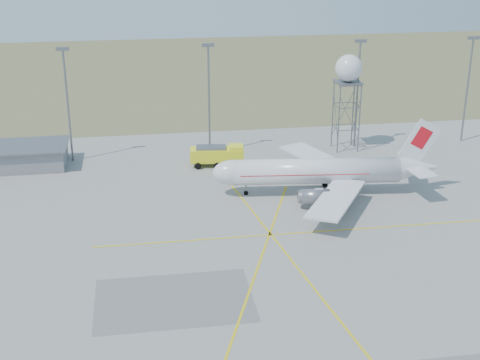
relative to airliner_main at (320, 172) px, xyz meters
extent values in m
cube|color=#5A6336|center=(-4.94, 96.33, -3.71)|extent=(400.00, 120.00, 0.03)
cube|color=gray|center=(-49.94, 20.33, -1.92)|extent=(18.00, 9.00, 3.60)
cube|color=slate|center=(-49.94, 20.33, 0.03)|extent=(19.00, 10.00, 0.30)
cylinder|color=slate|center=(-39.94, 22.33, 6.28)|extent=(0.36, 0.36, 20.00)
cube|color=slate|center=(-39.94, 22.33, 16.48)|extent=(2.20, 0.50, 0.60)
cylinder|color=slate|center=(-14.94, 22.33, 6.28)|extent=(0.36, 0.36, 20.00)
cube|color=slate|center=(-14.94, 22.33, 16.48)|extent=(2.20, 0.50, 0.60)
cylinder|color=slate|center=(13.06, 22.33, 6.28)|extent=(0.36, 0.36, 20.00)
cube|color=slate|center=(13.06, 22.33, 16.48)|extent=(2.20, 0.50, 0.60)
cylinder|color=slate|center=(35.06, 22.33, 6.28)|extent=(0.36, 0.36, 20.00)
cube|color=slate|center=(35.06, 22.33, 16.48)|extent=(2.20, 0.50, 0.60)
cylinder|color=silver|center=(-0.61, 0.06, 0.10)|extent=(26.45, 6.71, 4.03)
ellipsoid|color=silver|center=(-13.63, 1.42, 0.10)|extent=(6.83, 4.67, 4.03)
cube|color=black|center=(-14.83, 1.54, 0.71)|extent=(1.75, 2.36, 0.98)
cone|color=silver|center=(15.41, -1.60, 0.41)|extent=(6.43, 4.63, 4.03)
cube|color=silver|center=(15.41, -1.60, 4.64)|extent=(6.45, 0.97, 7.57)
cube|color=red|center=(15.61, -1.62, 5.34)|extent=(3.49, 0.70, 3.88)
cube|color=silver|center=(15.25, 1.65, 0.91)|extent=(3.78, 5.84, 0.18)
cube|color=silver|center=(14.58, -4.76, 0.91)|extent=(3.78, 5.84, 0.18)
cube|color=silver|center=(1.83, 8.92, -0.90)|extent=(10.07, 16.79, 0.36)
cube|color=silver|center=(-0.04, -9.11, -0.90)|extent=(12.62, 16.23, 0.36)
cylinder|color=slate|center=(-1.01, 5.98, -1.81)|extent=(4.45, 2.74, 2.32)
cylinder|color=slate|center=(-2.21, -5.64, -1.81)|extent=(4.45, 2.74, 2.32)
cube|color=red|center=(-2.61, 0.27, 0.21)|extent=(20.45, 6.13, 0.12)
cylinder|color=black|center=(-11.63, 1.21, -3.27)|extent=(0.77, 0.77, 0.91)
cube|color=black|center=(1.39, -0.14, -3.27)|extent=(1.63, 6.11, 0.91)
cylinder|color=slate|center=(1.39, -0.14, -2.82)|extent=(0.27, 0.27, 1.81)
cylinder|color=slate|center=(8.72, 19.17, 2.74)|extent=(0.24, 0.24, 12.93)
cylinder|color=slate|center=(12.70, 19.17, 2.74)|extent=(0.24, 0.24, 12.93)
cylinder|color=slate|center=(12.70, 23.14, 2.74)|extent=(0.24, 0.24, 12.93)
cylinder|color=slate|center=(8.72, 23.14, 2.74)|extent=(0.24, 0.24, 12.93)
cube|color=slate|center=(10.71, 21.16, 9.21)|extent=(4.58, 4.58, 0.25)
sphere|color=silver|center=(10.71, 21.16, 11.80)|extent=(4.97, 4.97, 4.97)
cube|color=yellow|center=(-14.44, 15.42, -1.64)|extent=(9.70, 4.26, 2.29)
cube|color=yellow|center=(-11.13, 15.00, -0.70)|extent=(2.84, 3.21, 1.46)
cube|color=black|center=(-10.41, 14.91, -0.59)|extent=(0.44, 2.70, 1.04)
cube|color=slate|center=(-15.48, 15.54, -0.28)|extent=(5.48, 3.13, 0.42)
camera|label=1|loc=(-27.84, -95.33, 36.61)|focal=50.00mm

